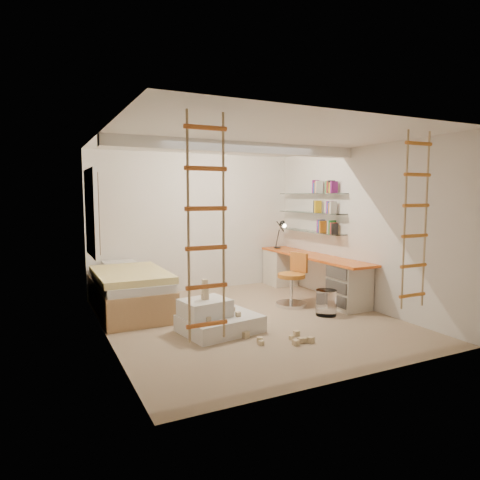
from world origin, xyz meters
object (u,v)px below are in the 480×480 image
swivel_chair (292,286)px  play_platform (216,319)px  desk (311,274)px  bed (129,291)px

swivel_chair → play_platform: 1.81m
desk → swivel_chair: (-0.70, -0.45, -0.08)m
bed → swivel_chair: size_ratio=2.29×
bed → play_platform: size_ratio=1.81×
desk → swivel_chair: size_ratio=3.21×
swivel_chair → play_platform: bearing=-157.2°
swivel_chair → desk: bearing=32.9°
desk → bed: bearing=173.5°
bed → swivel_chair: swivel_chair is taller
desk → bed: 3.22m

